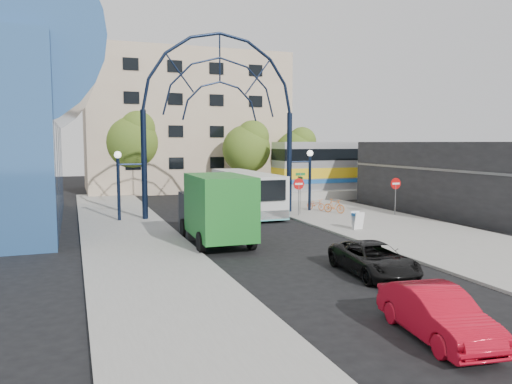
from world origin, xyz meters
name	(u,v)px	position (x,y,z in m)	size (l,w,h in m)	color
ground	(317,264)	(0.00, 0.00, 0.00)	(120.00, 120.00, 0.00)	black
sidewalk_east	(415,234)	(8.00, 4.00, 0.06)	(8.00, 56.00, 0.12)	gray
plaza_west	(137,246)	(-6.50, 6.00, 0.06)	(5.00, 50.00, 0.12)	gray
gateway_arch	(220,87)	(0.00, 14.00, 8.56)	(13.64, 0.44, 12.10)	black
stop_sign	(299,187)	(4.80, 12.00, 1.99)	(0.80, 0.07, 2.50)	slate
do_not_enter_sign	(396,187)	(11.00, 10.00, 1.98)	(0.76, 0.07, 2.48)	slate
street_name_sign	(300,184)	(5.20, 12.60, 2.13)	(0.70, 0.70, 2.80)	slate
sandwich_board	(357,218)	(5.60, 5.98, 0.74)	(0.55, 0.61, 0.99)	white
commercial_block_east	(456,178)	(16.00, 10.00, 2.50)	(6.00, 16.00, 5.00)	black
apartment_block	(183,123)	(2.00, 34.97, 7.00)	(20.00, 12.10, 14.00)	tan
train_platform	(398,190)	(20.00, 22.00, 0.40)	(32.00, 5.00, 0.80)	gray
train_car	(399,164)	(20.00, 22.00, 2.90)	(25.10, 3.05, 4.20)	#B7B7BC
tree_north_a	(248,146)	(6.12, 25.93, 4.61)	(4.48, 4.48, 7.00)	#382314
tree_north_b	(133,139)	(-3.88, 29.93, 5.27)	(5.12, 5.12, 8.00)	#382314
tree_north_c	(298,149)	(12.12, 27.93, 4.28)	(4.16, 4.16, 6.50)	#382314
city_bus	(246,192)	(2.20, 15.24, 1.50)	(2.60, 10.50, 2.87)	silver
green_truck	(215,209)	(-2.73, 5.65, 1.71)	(2.77, 6.84, 3.42)	black
black_suv	(374,259)	(1.24, -2.22, 0.61)	(2.02, 4.39, 1.22)	black
red_sedan	(437,313)	(-0.72, -7.99, 0.65)	(1.38, 3.96, 1.31)	#B80B1E
bike_near_a	(316,204)	(7.10, 14.00, 0.52)	(0.54, 1.54, 0.81)	orange
bike_near_b	(334,206)	(7.58, 12.17, 0.60)	(0.45, 1.61, 0.96)	orange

